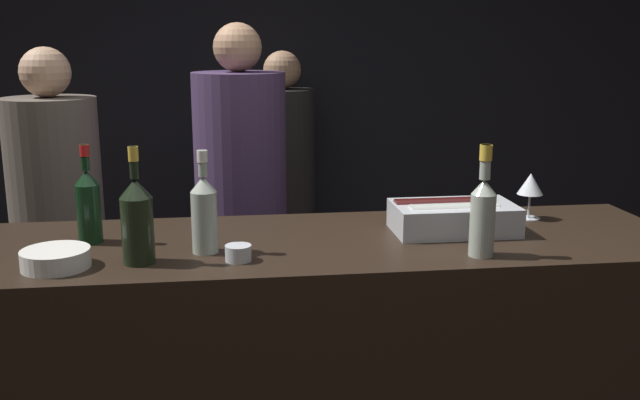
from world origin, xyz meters
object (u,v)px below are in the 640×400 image
at_px(wine_glass, 530,185).
at_px(person_grey_polo, 241,202).
at_px(red_wine_bottle_burgundy, 88,204).
at_px(champagne_bottle, 137,219).
at_px(white_wine_bottle, 204,212).
at_px(rose_wine_bottle, 483,211).
at_px(person_in_hoodie, 284,180).
at_px(candle_votive, 238,253).
at_px(person_blond_tee, 58,221).
at_px(bowl_white, 56,258).
at_px(ice_bin_with_bottles, 451,216).

distance_m(wine_glass, person_grey_polo, 1.32).
xyz_separation_m(red_wine_bottle_burgundy, person_grey_polo, (0.48, 0.94, -0.23)).
bearing_deg(champagne_bottle, white_wine_bottle, 23.37).
relative_size(wine_glass, rose_wine_bottle, 0.50).
height_order(white_wine_bottle, person_grey_polo, person_grey_polo).
bearing_deg(wine_glass, person_in_hoodie, 113.41).
xyz_separation_m(rose_wine_bottle, person_in_hoodie, (-0.41, 2.07, -0.31)).
bearing_deg(red_wine_bottle_burgundy, wine_glass, 3.97).
distance_m(candle_votive, person_blond_tee, 1.42).
bearing_deg(person_in_hoodie, red_wine_bottle_burgundy, 109.03).
xyz_separation_m(red_wine_bottle_burgundy, person_blond_tee, (-0.32, 0.93, -0.29)).
xyz_separation_m(wine_glass, person_blond_tee, (-1.78, 0.83, -0.28)).
xyz_separation_m(bowl_white, person_grey_polo, (0.53, 1.19, -0.13)).
bearing_deg(white_wine_bottle, person_blond_tee, 121.76).
distance_m(rose_wine_bottle, person_blond_tee, 1.93).
relative_size(bowl_white, person_blond_tee, 0.11).
distance_m(white_wine_bottle, champagne_bottle, 0.20).
relative_size(bowl_white, champagne_bottle, 0.57).
bearing_deg(white_wine_bottle, person_in_hoodie, 78.71).
relative_size(red_wine_bottle_burgundy, person_in_hoodie, 0.19).
height_order(bowl_white, wine_glass, wine_glass).
distance_m(candle_votive, person_grey_polo, 1.20).
distance_m(bowl_white, candle_votive, 0.50).
relative_size(candle_votive, rose_wine_bottle, 0.23).
height_order(white_wine_bottle, champagne_bottle, champagne_bottle).
height_order(wine_glass, candle_votive, wine_glass).
distance_m(red_wine_bottle_burgundy, person_blond_tee, 1.03).
bearing_deg(red_wine_bottle_burgundy, candle_votive, -28.69).
height_order(candle_votive, rose_wine_bottle, rose_wine_bottle).
height_order(champagne_bottle, person_in_hoodie, person_in_hoodie).
bearing_deg(rose_wine_bottle, person_grey_polo, 118.42).
relative_size(candle_votive, white_wine_bottle, 0.25).
distance_m(bowl_white, person_in_hoodie, 2.18).
bearing_deg(person_in_hoodie, champagne_bottle, 115.85).
height_order(bowl_white, rose_wine_bottle, rose_wine_bottle).
bearing_deg(bowl_white, person_blond_tee, 102.69).
relative_size(red_wine_bottle_burgundy, person_grey_polo, 0.17).
distance_m(candle_votive, champagne_bottle, 0.30).
bearing_deg(ice_bin_with_bottles, person_in_hoodie, 102.60).
relative_size(wine_glass, person_blond_tee, 0.10).
height_order(white_wine_bottle, person_blond_tee, person_blond_tee).
xyz_separation_m(white_wine_bottle, rose_wine_bottle, (0.80, -0.14, 0.01)).
relative_size(bowl_white, person_grey_polo, 0.11).
distance_m(red_wine_bottle_burgundy, person_grey_polo, 1.09).
bearing_deg(wine_glass, ice_bin_with_bottles, -157.85).
xyz_separation_m(wine_glass, red_wine_bottle_burgundy, (-1.47, -0.10, 0.00)).
relative_size(red_wine_bottle_burgundy, person_blond_tee, 0.18).
xyz_separation_m(person_in_hoodie, person_blond_tee, (-1.06, -0.85, 0.01)).
xyz_separation_m(white_wine_bottle, person_blond_tee, (-0.67, 1.08, -0.29)).
xyz_separation_m(white_wine_bottle, red_wine_bottle_burgundy, (-0.36, 0.15, -0.00)).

